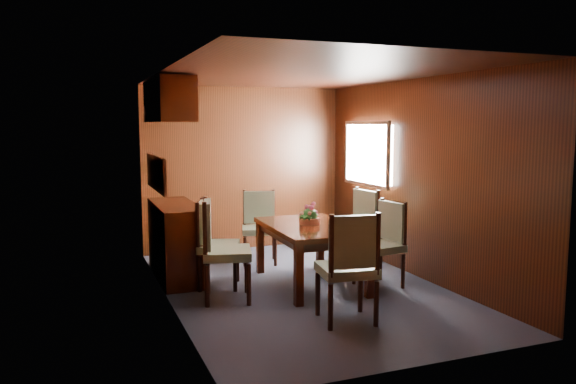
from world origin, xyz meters
name	(u,v)px	position (x,y,z in m)	size (l,w,h in m)	color
ground	(303,288)	(0.00, 0.00, 0.00)	(4.50, 4.50, 0.00)	#353848
room_shell	(284,144)	(-0.10, 0.33, 1.63)	(3.06, 4.52, 2.41)	black
sideboard	(176,240)	(-1.25, 1.00, 0.45)	(0.48, 1.40, 0.90)	black
dining_table	(311,233)	(0.14, 0.11, 0.60)	(0.98, 1.52, 0.70)	black
chair_left_near	(219,244)	(-0.99, -0.08, 0.60)	(0.60, 0.62, 1.08)	black
chair_left_far	(212,239)	(-0.94, 0.43, 0.56)	(0.59, 0.60, 1.00)	black
chair_right_near	(384,239)	(0.91, -0.24, 0.55)	(0.51, 0.53, 0.99)	black
chair_right_far	(358,225)	(0.97, 0.49, 0.58)	(0.54, 0.56, 1.04)	black
chair_head	(350,262)	(-0.04, -1.22, 0.59)	(0.57, 0.55, 1.07)	black
chair_foot	(259,222)	(-0.06, 1.37, 0.54)	(0.57, 0.55, 0.97)	black
flower_centerpiece	(310,213)	(0.15, 0.15, 0.83)	(0.26, 0.26, 0.26)	#BF5C3A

